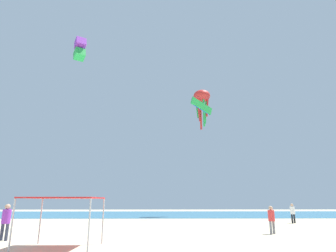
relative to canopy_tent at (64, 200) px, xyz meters
name	(u,v)px	position (x,y,z in m)	size (l,w,h in m)	color
ground	(197,244)	(6.38, 1.67, -2.18)	(110.00, 110.00, 0.10)	beige
ocean_strip	(174,214)	(6.38, 33.51, -2.11)	(110.00, 23.69, 0.03)	teal
canopy_tent	(64,200)	(0.00, 0.00, 0.00)	(3.23, 2.90, 2.23)	#B2B2B7
person_near_tent	(293,212)	(17.01, 14.31, -1.06)	(0.44, 0.43, 1.81)	black
person_leftmost	(271,217)	(11.66, 5.38, -1.10)	(0.41, 0.41, 1.74)	slate
person_central	(6,219)	(-3.92, 2.60, -1.01)	(0.49, 0.45, 1.90)	#33384C
kite_parafoil_green	(202,106)	(9.76, 22.34, 12.20)	(3.11, 2.02, 2.13)	green
kite_box_purple	(80,49)	(-5.55, 17.55, 17.82)	(1.75, 1.85, 2.81)	purple
kite_octopus_red	(202,98)	(10.63, 27.82, 15.39)	(3.29, 3.29, 6.07)	red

